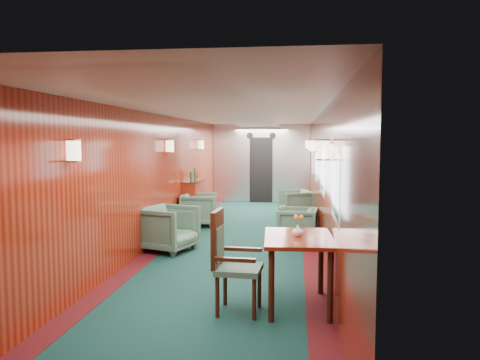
{
  "coord_description": "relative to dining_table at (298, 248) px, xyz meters",
  "views": [
    {
      "loc": [
        1.07,
        -8.47,
        1.92
      ],
      "look_at": [
        0.0,
        0.44,
        1.15
      ],
      "focal_mm": 35.0,
      "sensor_mm": 36.0,
      "label": 1
    }
  ],
  "objects": [
    {
      "name": "dining_table",
      "position": [
        0.0,
        0.0,
        0.0
      ],
      "size": [
        0.82,
        1.13,
        0.82
      ],
      "rotation": [
        0.0,
        0.0,
        0.05
      ],
      "color": "maroon",
      "rests_on": "ground"
    },
    {
      "name": "armchair_right_near",
      "position": [
        -0.01,
        3.4,
        -0.36
      ],
      "size": [
        0.79,
        0.77,
        0.66
      ],
      "primitive_type": "imported",
      "rotation": [
        0.0,
        0.0,
        -1.67
      ],
      "color": "#1B4033",
      "rests_on": "ground"
    },
    {
      "name": "windows_right",
      "position": [
        0.38,
        3.43,
        0.76
      ],
      "size": [
        0.02,
        8.6,
        0.8
      ],
      "color": "#A8ABAF",
      "rests_on": "ground"
    },
    {
      "name": "wall_sconces",
      "position": [
        -1.11,
        3.74,
        1.1
      ],
      "size": [
        2.97,
        7.97,
        0.25
      ],
      "color": "#FFE8C6",
      "rests_on": "ground"
    },
    {
      "name": "armchair_left_near",
      "position": [
        -2.22,
        2.49,
        -0.3
      ],
      "size": [
        1.08,
        1.06,
        0.78
      ],
      "primitive_type": "imported",
      "rotation": [
        0.0,
        0.0,
        1.25
      ],
      "color": "#1B4033",
      "rests_on": "ground"
    },
    {
      "name": "flower_vase",
      "position": [
        -0.01,
        0.02,
        0.2
      ],
      "size": [
        0.16,
        0.16,
        0.13
      ],
      "primitive_type": "imported",
      "rotation": [
        0.0,
        0.0,
        -0.25
      ],
      "color": "silver",
      "rests_on": "dining_table"
    },
    {
      "name": "armchair_left_far",
      "position": [
        -2.2,
        4.93,
        -0.33
      ],
      "size": [
        0.89,
        0.87,
        0.73
      ],
      "primitive_type": "imported",
      "rotation": [
        0.0,
        0.0,
        1.7
      ],
      "color": "#1B4033",
      "rests_on": "ground"
    },
    {
      "name": "credenza",
      "position": [
        -2.45,
        5.48,
        -0.19
      ],
      "size": [
        0.34,
        1.08,
        1.25
      ],
      "color": "maroon",
      "rests_on": "ground"
    },
    {
      "name": "room",
      "position": [
        -1.11,
        3.18,
        0.95
      ],
      "size": [
        12.0,
        12.1,
        2.4
      ],
      "color": "#0E322B",
      "rests_on": "ground"
    },
    {
      "name": "armchair_right_far",
      "position": [
        -0.05,
        6.34,
        -0.35
      ],
      "size": [
        0.92,
        0.91,
        0.67
      ],
      "primitive_type": "imported",
      "rotation": [
        0.0,
        0.0,
        -1.27
      ],
      "color": "#1B4033",
      "rests_on": "ground"
    },
    {
      "name": "bulkhead",
      "position": [
        -1.11,
        9.09,
        0.5
      ],
      "size": [
        2.98,
        0.17,
        2.39
      ],
      "color": "silver",
      "rests_on": "ground"
    },
    {
      "name": "side_chair",
      "position": [
        -0.76,
        -0.24,
        -0.07
      ],
      "size": [
        0.54,
        0.57,
        1.15
      ],
      "rotation": [
        0.0,
        0.0,
        -0.06
      ],
      "color": "#1B4033",
      "rests_on": "ground"
    }
  ]
}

